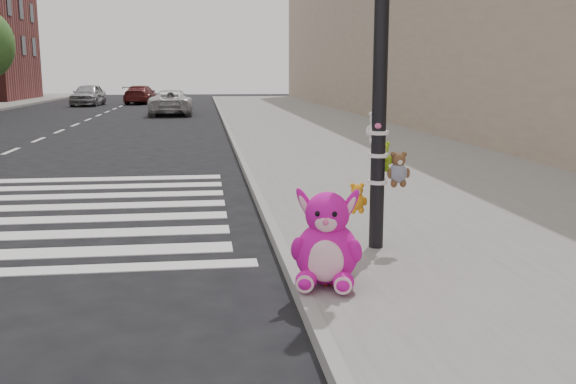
{
  "coord_description": "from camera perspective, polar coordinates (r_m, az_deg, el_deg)",
  "views": [
    {
      "loc": [
        0.69,
        -5.06,
        2.09
      ],
      "look_at": [
        1.63,
        2.06,
        0.75
      ],
      "focal_mm": 40.0,
      "sensor_mm": 36.0,
      "label": 1
    }
  ],
  "objects": [
    {
      "name": "curb_edge",
      "position": [
        15.22,
        -4.19,
        2.9
      ],
      "size": [
        0.12,
        80.0,
        0.15
      ],
      "primitive_type": "cube",
      "color": "gray",
      "rests_on": "ground"
    },
    {
      "name": "sidewalk_near",
      "position": [
        15.79,
        8.42,
        3.09
      ],
      "size": [
        7.0,
        80.0,
        0.14
      ],
      "primitive_type": "cube",
      "color": "slate",
      "rests_on": "ground"
    },
    {
      "name": "car_maroon_near",
      "position": [
        45.58,
        -12.9,
        8.44
      ],
      "size": [
        2.32,
        4.49,
        1.24
      ],
      "primitive_type": "imported",
      "rotation": [
        0.0,
        0.0,
        3.0
      ],
      "color": "maroon",
      "rests_on": "ground"
    },
    {
      "name": "car_white_near",
      "position": [
        33.04,
        -10.35,
        7.84
      ],
      "size": [
        2.12,
        4.53,
        1.25
      ],
      "primitive_type": "imported",
      "rotation": [
        0.0,
        0.0,
        3.15
      ],
      "color": "silver",
      "rests_on": "ground"
    },
    {
      "name": "pink_bunny",
      "position": [
        5.95,
        3.46,
        -4.74
      ],
      "size": [
        0.71,
        0.79,
        0.93
      ],
      "rotation": [
        0.0,
        0.0,
        -0.25
      ],
      "color": "#D612A2",
      "rests_on": "sidewalk_near"
    },
    {
      "name": "ground",
      "position": [
        5.52,
        -14.43,
        -12.03
      ],
      "size": [
        120.0,
        120.0,
        0.0
      ],
      "primitive_type": "plane",
      "color": "black",
      "rests_on": "ground"
    },
    {
      "name": "car_silver_deep",
      "position": [
        43.72,
        -17.33,
        8.26
      ],
      "size": [
        1.96,
        4.25,
        1.41
      ],
      "primitive_type": "imported",
      "rotation": [
        0.0,
        0.0,
        -0.07
      ],
      "color": "#A3A2A7",
      "rests_on": "ground"
    },
    {
      "name": "signal_pole",
      "position": [
        7.14,
        8.23,
        8.34
      ],
      "size": [
        0.67,
        0.48,
        4.0
      ],
      "color": "black",
      "rests_on": "sidewalk_near"
    },
    {
      "name": "red_teddy",
      "position": [
        6.0,
        3.55,
        -7.31
      ],
      "size": [
        0.17,
        0.14,
        0.22
      ],
      "primitive_type": null,
      "rotation": [
        0.0,
        0.0,
        0.27
      ],
      "color": "#A52E10",
      "rests_on": "sidewalk_near"
    }
  ]
}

